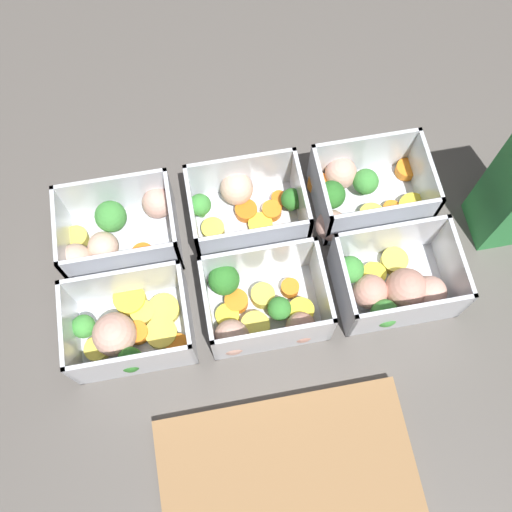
{
  "coord_description": "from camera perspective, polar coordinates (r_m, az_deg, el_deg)",
  "views": [
    {
      "loc": [
        0.05,
        0.27,
        0.71
      ],
      "look_at": [
        0.0,
        0.0,
        0.03
      ],
      "focal_mm": 42.0,
      "sensor_mm": 36.0,
      "label": 1
    }
  ],
  "objects": [
    {
      "name": "ground_plane",
      "position": [
        0.76,
        0.0,
        -0.77
      ],
      "size": [
        4.0,
        4.0,
        0.0
      ],
      "primitive_type": "plane",
      "color": "#56514C"
    },
    {
      "name": "container_near_right",
      "position": [
        0.77,
        -13.2,
        2.24
      ],
      "size": [
        0.16,
        0.11,
        0.08
      ],
      "color": "silver",
      "rests_on": "ground_plane"
    },
    {
      "name": "container_near_center",
      "position": [
        0.76,
        -0.97,
        4.58
      ],
      "size": [
        0.15,
        0.12,
        0.08
      ],
      "color": "silver",
      "rests_on": "ground_plane"
    },
    {
      "name": "container_near_left",
      "position": [
        0.78,
        9.84,
        5.91
      ],
      "size": [
        0.16,
        0.12,
        0.08
      ],
      "color": "silver",
      "rests_on": "ground_plane"
    },
    {
      "name": "cutting_board",
      "position": [
        0.7,
        3.18,
        -20.68
      ],
      "size": [
        0.28,
        0.18,
        0.02
      ],
      "color": "olive",
      "rests_on": "ground_plane"
    },
    {
      "name": "container_far_right",
      "position": [
        0.72,
        -12.21,
        -6.79
      ],
      "size": [
        0.14,
        0.12,
        0.08
      ],
      "color": "silver",
      "rests_on": "ground_plane"
    },
    {
      "name": "container_far_center",
      "position": [
        0.71,
        0.34,
        -4.98
      ],
      "size": [
        0.15,
        0.12,
        0.08
      ],
      "color": "silver",
      "rests_on": "ground_plane"
    },
    {
      "name": "container_far_left",
      "position": [
        0.74,
        13.06,
        -2.72
      ],
      "size": [
        0.14,
        0.11,
        0.08
      ],
      "color": "silver",
      "rests_on": "ground_plane"
    }
  ]
}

